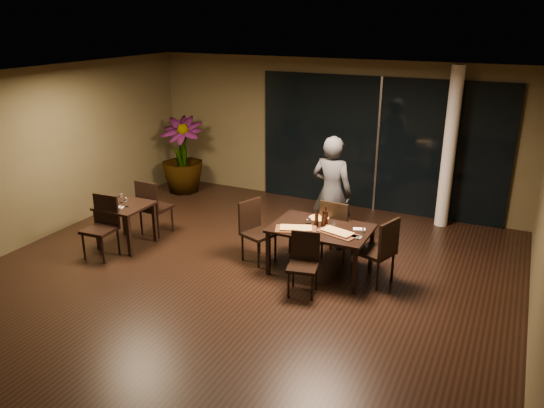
% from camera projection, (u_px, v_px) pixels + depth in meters
% --- Properties ---
extents(ground, '(8.00, 8.00, 0.00)m').
position_uv_depth(ground, '(240.00, 280.00, 8.08)').
color(ground, black).
rests_on(ground, ground).
extents(wall_back, '(8.00, 0.10, 3.00)m').
position_uv_depth(wall_back, '(332.00, 132.00, 11.01)').
color(wall_back, '#494027').
rests_on(wall_back, ground).
extents(wall_left, '(0.10, 8.00, 3.00)m').
position_uv_depth(wall_left, '(34.00, 156.00, 9.22)').
color(wall_left, '#494027').
rests_on(wall_left, ground).
extents(ceiling, '(8.00, 8.00, 0.04)m').
position_uv_depth(ceiling, '(235.00, 78.00, 7.06)').
color(ceiling, silver).
rests_on(ceiling, wall_back).
extents(window_panel, '(5.00, 0.06, 2.70)m').
position_uv_depth(window_panel, '(378.00, 145.00, 10.58)').
color(window_panel, black).
rests_on(window_panel, ground).
extents(column, '(0.24, 0.24, 3.00)m').
position_uv_depth(column, '(449.00, 149.00, 9.69)').
color(column, white).
rests_on(column, ground).
extents(main_table, '(1.50, 1.00, 0.75)m').
position_uv_depth(main_table, '(321.00, 232.00, 8.13)').
color(main_table, black).
rests_on(main_table, ground).
extents(side_table, '(0.80, 0.80, 0.75)m').
position_uv_depth(side_table, '(125.00, 212.00, 9.10)').
color(side_table, black).
rests_on(side_table, ground).
extents(chair_main_far, '(0.49, 0.49, 1.02)m').
position_uv_depth(chair_main_far, '(336.00, 226.00, 8.60)').
color(chair_main_far, black).
rests_on(chair_main_far, ground).
extents(chair_main_near, '(0.49, 0.49, 0.90)m').
position_uv_depth(chair_main_near, '(304.00, 260.00, 7.60)').
color(chair_main_near, black).
rests_on(chair_main_near, ground).
extents(chair_main_left, '(0.59, 0.59, 1.00)m').
position_uv_depth(chair_main_left, '(255.00, 227.00, 8.60)').
color(chair_main_left, black).
rests_on(chair_main_left, ground).
extents(chair_main_right, '(0.61, 0.61, 1.04)m').
position_uv_depth(chair_main_right, '(381.00, 248.00, 7.78)').
color(chair_main_right, black).
rests_on(chair_main_right, ground).
extents(chair_side_far, '(0.51, 0.51, 1.05)m').
position_uv_depth(chair_side_far, '(152.00, 205.00, 9.55)').
color(chair_side_far, black).
rests_on(chair_side_far, ground).
extents(chair_side_near, '(0.50, 0.50, 1.03)m').
position_uv_depth(chair_side_near, '(103.00, 223.00, 8.73)').
color(chair_side_near, black).
rests_on(chair_side_near, ground).
extents(diner, '(0.69, 0.49, 1.96)m').
position_uv_depth(diner, '(332.00, 193.00, 8.94)').
color(diner, '#2A2C2F').
rests_on(diner, ground).
extents(potted_plant, '(1.16, 1.16, 1.69)m').
position_uv_depth(potted_plant, '(182.00, 155.00, 11.85)').
color(potted_plant, '#224E1A').
rests_on(potted_plant, ground).
extents(pizza_board_left, '(0.69, 0.51, 0.01)m').
position_uv_depth(pizza_board_left, '(296.00, 229.00, 8.01)').
color(pizza_board_left, '#4C2B18').
rests_on(pizza_board_left, main_table).
extents(pizza_board_right, '(0.68, 0.48, 0.01)m').
position_uv_depth(pizza_board_right, '(337.00, 233.00, 7.87)').
color(pizza_board_right, '#3E2314').
rests_on(pizza_board_right, main_table).
extents(oblong_pizza_left, '(0.50, 0.36, 0.02)m').
position_uv_depth(oblong_pizza_left, '(296.00, 228.00, 8.01)').
color(oblong_pizza_left, maroon).
rests_on(oblong_pizza_left, pizza_board_left).
extents(oblong_pizza_right, '(0.50, 0.33, 0.02)m').
position_uv_depth(oblong_pizza_right, '(337.00, 232.00, 7.87)').
color(oblong_pizza_right, maroon).
rests_on(oblong_pizza_right, pizza_board_right).
extents(round_pizza, '(0.31, 0.31, 0.01)m').
position_uv_depth(round_pizza, '(319.00, 218.00, 8.44)').
color(round_pizza, '#B64014').
rests_on(round_pizza, main_table).
extents(bottle_a, '(0.06, 0.06, 0.28)m').
position_uv_depth(bottle_a, '(317.00, 217.00, 8.11)').
color(bottle_a, black).
rests_on(bottle_a, main_table).
extents(bottle_b, '(0.06, 0.06, 0.27)m').
position_uv_depth(bottle_b, '(323.00, 219.00, 8.07)').
color(bottle_b, black).
rests_on(bottle_b, main_table).
extents(bottle_c, '(0.07, 0.07, 0.30)m').
position_uv_depth(bottle_c, '(326.00, 216.00, 8.16)').
color(bottle_c, black).
rests_on(bottle_c, main_table).
extents(tumbler_left, '(0.07, 0.07, 0.08)m').
position_uv_depth(tumbler_left, '(309.00, 221.00, 8.23)').
color(tumbler_left, white).
rests_on(tumbler_left, main_table).
extents(tumbler_right, '(0.08, 0.08, 0.09)m').
position_uv_depth(tumbler_right, '(334.00, 225.00, 8.07)').
color(tumbler_right, white).
rests_on(tumbler_right, main_table).
extents(napkin_near, '(0.19, 0.11, 0.01)m').
position_uv_depth(napkin_near, '(355.00, 237.00, 7.74)').
color(napkin_near, white).
rests_on(napkin_near, main_table).
extents(napkin_far, '(0.20, 0.16, 0.01)m').
position_uv_depth(napkin_far, '(359.00, 229.00, 8.01)').
color(napkin_far, white).
rests_on(napkin_far, main_table).
extents(wine_glass_a, '(0.07, 0.07, 0.16)m').
position_uv_depth(wine_glass_a, '(121.00, 198.00, 9.13)').
color(wine_glass_a, white).
rests_on(wine_glass_a, side_table).
extents(wine_glass_b, '(0.07, 0.07, 0.16)m').
position_uv_depth(wine_glass_b, '(126.00, 202.00, 8.94)').
color(wine_glass_b, white).
rests_on(wine_glass_b, side_table).
extents(side_napkin, '(0.21, 0.16, 0.01)m').
position_uv_depth(side_napkin, '(118.00, 207.00, 8.91)').
color(side_napkin, silver).
rests_on(side_napkin, side_table).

